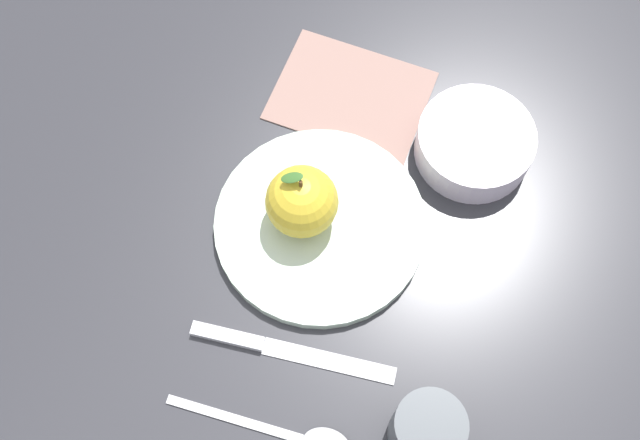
% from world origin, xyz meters
% --- Properties ---
extents(ground_plane, '(2.40, 2.40, 0.00)m').
position_xyz_m(ground_plane, '(0.00, 0.00, 0.00)').
color(ground_plane, '#2D2D33').
extents(dinner_plate, '(0.23, 0.23, 0.01)m').
position_xyz_m(dinner_plate, '(0.01, -0.01, 0.01)').
color(dinner_plate, '#B2C6B2').
rests_on(dinner_plate, ground_plane).
extents(apple, '(0.08, 0.08, 0.09)m').
position_xyz_m(apple, '(0.03, -0.01, 0.05)').
color(apple, gold).
rests_on(apple, dinner_plate).
extents(side_bowl, '(0.13, 0.13, 0.04)m').
position_xyz_m(side_bowl, '(-0.09, -0.18, 0.02)').
color(side_bowl, silver).
rests_on(side_bowl, ground_plane).
extents(cup, '(0.07, 0.07, 0.08)m').
position_xyz_m(cup, '(-0.19, 0.13, 0.04)').
color(cup, '#4C5156').
rests_on(cup, ground_plane).
extents(knife, '(0.21, 0.08, 0.01)m').
position_xyz_m(knife, '(-0.02, 0.13, 0.00)').
color(knife, silver).
rests_on(knife, ground_plane).
extents(spoon, '(0.19, 0.07, 0.01)m').
position_xyz_m(spoon, '(-0.10, 0.19, 0.01)').
color(spoon, silver).
rests_on(spoon, ground_plane).
extents(linen_napkin, '(0.20, 0.16, 0.00)m').
position_xyz_m(linen_napkin, '(0.06, -0.17, 0.00)').
color(linen_napkin, gray).
rests_on(linen_napkin, ground_plane).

